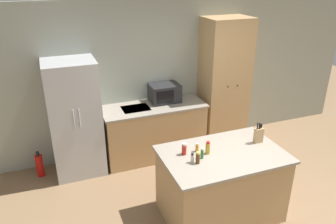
# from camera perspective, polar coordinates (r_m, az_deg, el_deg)

# --- Properties ---
(ground_plane) EXTENTS (14.00, 14.00, 0.00)m
(ground_plane) POSITION_cam_1_polar(r_m,az_deg,el_deg) (4.57, 12.63, -18.06)
(ground_plane) COLOR #846647
(wall_back) EXTENTS (7.20, 0.06, 2.60)m
(wall_back) POSITION_cam_1_polar(r_m,az_deg,el_deg) (5.75, 1.17, 6.47)
(wall_back) COLOR #9EA393
(wall_back) RESTS_ON ground_plane
(refrigerator) EXTENTS (0.75, 0.68, 1.81)m
(refrigerator) POSITION_cam_1_polar(r_m,az_deg,el_deg) (5.18, -15.87, -1.15)
(refrigerator) COLOR #B7BABC
(refrigerator) RESTS_ON ground_plane
(back_counter) EXTENTS (1.72, 0.69, 0.93)m
(back_counter) POSITION_cam_1_polar(r_m,az_deg,el_deg) (5.59, -2.47, -3.29)
(back_counter) COLOR tan
(back_counter) RESTS_ON ground_plane
(pantry_cabinet) EXTENTS (0.78, 0.59, 2.28)m
(pantry_cabinet) POSITION_cam_1_polar(r_m,az_deg,el_deg) (5.88, 9.72, 4.91)
(pantry_cabinet) COLOR tan
(pantry_cabinet) RESTS_ON ground_plane
(kitchen_island) EXTENTS (1.52, 0.99, 0.92)m
(kitchen_island) POSITION_cam_1_polar(r_m,az_deg,el_deg) (4.36, 9.18, -12.27)
(kitchen_island) COLOR tan
(kitchen_island) RESTS_ON ground_plane
(microwave) EXTENTS (0.49, 0.38, 0.30)m
(microwave) POSITION_cam_1_polar(r_m,az_deg,el_deg) (5.52, -0.59, 3.34)
(microwave) COLOR #232326
(microwave) RESTS_ON back_counter
(knife_block) EXTENTS (0.12, 0.06, 0.29)m
(knife_block) POSITION_cam_1_polar(r_m,az_deg,el_deg) (4.41, 15.49, -3.87)
(knife_block) COLOR tan
(knife_block) RESTS_ON kitchen_island
(spice_bottle_tall_dark) EXTENTS (0.06, 0.06, 0.15)m
(spice_bottle_tall_dark) POSITION_cam_1_polar(r_m,az_deg,el_deg) (4.01, 2.82, -6.49)
(spice_bottle_tall_dark) COLOR #B2281E
(spice_bottle_tall_dark) RESTS_ON kitchen_island
(spice_bottle_short_red) EXTENTS (0.05, 0.05, 0.15)m
(spice_bottle_short_red) POSITION_cam_1_polar(r_m,az_deg,el_deg) (3.84, 5.21, -7.99)
(spice_bottle_short_red) COLOR #563319
(spice_bottle_short_red) RESTS_ON kitchen_island
(spice_bottle_amber_oil) EXTENTS (0.04, 0.04, 0.14)m
(spice_bottle_amber_oil) POSITION_cam_1_polar(r_m,az_deg,el_deg) (3.94, 5.96, -7.23)
(spice_bottle_amber_oil) COLOR #337033
(spice_bottle_amber_oil) RESTS_ON kitchen_island
(spice_bottle_green_herb) EXTENTS (0.06, 0.06, 0.17)m
(spice_bottle_green_herb) POSITION_cam_1_polar(r_m,az_deg,el_deg) (4.04, 6.95, -6.24)
(spice_bottle_green_herb) COLOR gold
(spice_bottle_green_herb) RESTS_ON kitchen_island
(spice_bottle_pale_salt) EXTENTS (0.04, 0.04, 0.12)m
(spice_bottle_pale_salt) POSITION_cam_1_polar(r_m,az_deg,el_deg) (3.86, 4.25, -8.03)
(spice_bottle_pale_salt) COLOR beige
(spice_bottle_pale_salt) RESTS_ON kitchen_island
(spice_bottle_orange_cap) EXTENTS (0.04, 0.04, 0.12)m
(spice_bottle_orange_cap) POSITION_cam_1_polar(r_m,az_deg,el_deg) (4.09, 5.09, -6.17)
(spice_bottle_orange_cap) COLOR orange
(spice_bottle_orange_cap) RESTS_ON kitchen_island
(fire_extinguisher) EXTENTS (0.11, 0.11, 0.43)m
(fire_extinguisher) POSITION_cam_1_polar(r_m,az_deg,el_deg) (5.55, -21.44, -8.61)
(fire_extinguisher) COLOR red
(fire_extinguisher) RESTS_ON ground_plane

